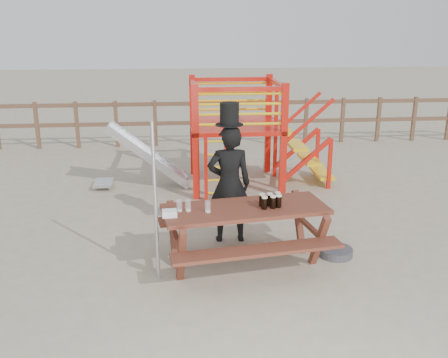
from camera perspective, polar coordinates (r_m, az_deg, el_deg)
ground at (r=6.75m, az=2.98°, el=-10.07°), size 60.00×60.00×0.00m
back_fence at (r=13.17m, az=-1.30°, el=7.05°), size 15.09×0.09×1.20m
playground_fort at (r=9.77m, az=0.83°, el=5.39°), size 4.71×1.84×2.10m
picnic_table at (r=6.60m, az=2.40°, el=-5.71°), size 2.33×1.77×0.83m
man_with_hat at (r=7.21m, az=0.60°, el=-0.24°), size 0.64×0.42×2.06m
metal_pole at (r=6.14m, az=-7.85°, el=-2.76°), size 0.04×0.04×2.03m
parasol_base at (r=7.21m, az=12.65°, el=-8.13°), size 0.47×0.47×0.20m
paper_bag at (r=6.20m, az=-6.25°, el=-3.92°), size 0.19×0.15×0.08m
stout_pints at (r=6.49m, az=5.38°, el=-2.46°), size 0.29×0.22×0.17m
empty_glasses at (r=6.33m, az=-3.72°, el=-3.14°), size 0.43×0.14×0.15m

